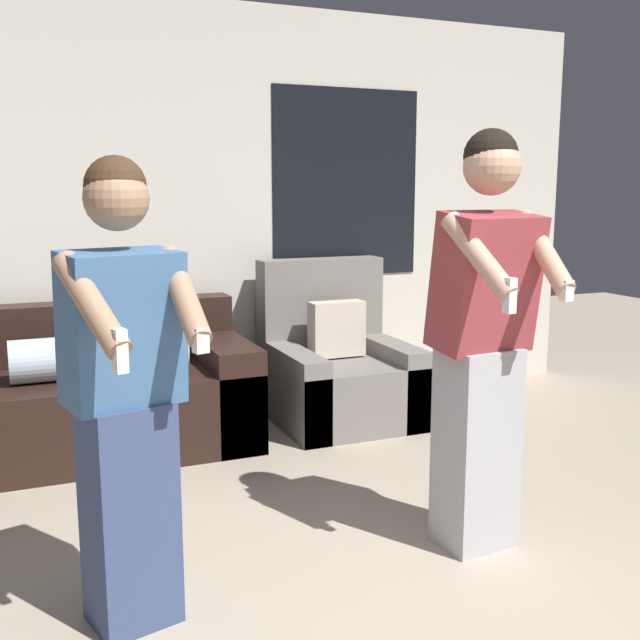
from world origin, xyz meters
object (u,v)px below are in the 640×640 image
(armchair, at_px, (337,371))
(person_left, at_px, (125,395))
(person_right, at_px, (483,340))
(couch, at_px, (100,397))

(armchair, relative_size, person_left, 0.65)
(person_right, bearing_deg, person_left, -179.07)
(couch, distance_m, armchair, 1.52)
(armchair, distance_m, person_left, 2.55)
(couch, distance_m, person_left, 1.98)
(couch, relative_size, person_right, 1.00)
(couch, bearing_deg, person_left, -93.25)
(person_left, bearing_deg, armchair, 49.58)
(person_right, bearing_deg, couch, 125.36)
(couch, distance_m, person_right, 2.38)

